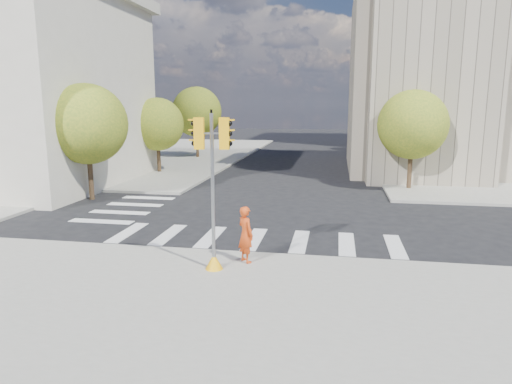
% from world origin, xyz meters
% --- Properties ---
extents(ground, '(160.00, 160.00, 0.00)m').
position_xyz_m(ground, '(0.00, 0.00, 0.00)').
color(ground, black).
rests_on(ground, ground).
extents(sidewalk_near, '(30.00, 14.00, 0.15)m').
position_xyz_m(sidewalk_near, '(0.00, -11.00, 0.07)').
color(sidewalk_near, gray).
rests_on(sidewalk_near, ground).
extents(sidewalk_far_left, '(28.00, 40.00, 0.15)m').
position_xyz_m(sidewalk_far_left, '(-20.00, 26.00, 0.07)').
color(sidewalk_far_left, gray).
rests_on(sidewalk_far_left, ground).
extents(civic_building, '(26.00, 16.00, 19.39)m').
position_xyz_m(civic_building, '(15.59, 19.12, 7.26)').
color(civic_building, gray).
rests_on(civic_building, ground).
extents(office_tower, '(20.00, 18.00, 30.00)m').
position_xyz_m(office_tower, '(22.00, 42.00, 15.00)').
color(office_tower, '#9EA0A3').
rests_on(office_tower, ground).
extents(tree_lw_near, '(4.40, 4.40, 6.41)m').
position_xyz_m(tree_lw_near, '(-10.50, 4.00, 4.20)').
color(tree_lw_near, '#382616').
rests_on(tree_lw_near, ground).
extents(tree_lw_mid, '(4.00, 4.00, 5.77)m').
position_xyz_m(tree_lw_mid, '(-10.50, 14.00, 3.76)').
color(tree_lw_mid, '#382616').
rests_on(tree_lw_mid, ground).
extents(tree_lw_far, '(4.80, 4.80, 6.95)m').
position_xyz_m(tree_lw_far, '(-10.50, 24.00, 4.54)').
color(tree_lw_far, '#382616').
rests_on(tree_lw_far, ground).
extents(tree_re_near, '(4.20, 4.20, 6.16)m').
position_xyz_m(tree_re_near, '(7.50, 10.00, 4.05)').
color(tree_re_near, '#382616').
rests_on(tree_re_near, ground).
extents(tree_re_mid, '(4.60, 4.60, 6.66)m').
position_xyz_m(tree_re_mid, '(7.50, 22.00, 4.35)').
color(tree_re_mid, '#382616').
rests_on(tree_re_mid, ground).
extents(tree_re_far, '(4.00, 4.00, 5.88)m').
position_xyz_m(tree_re_far, '(7.50, 34.00, 3.87)').
color(tree_re_far, '#382616').
rests_on(tree_re_far, ground).
extents(lamp_near, '(0.35, 0.18, 8.11)m').
position_xyz_m(lamp_near, '(8.00, 14.00, 4.58)').
color(lamp_near, black).
rests_on(lamp_near, sidewalk_far_right).
extents(lamp_far, '(0.35, 0.18, 8.11)m').
position_xyz_m(lamp_far, '(8.00, 28.00, 4.58)').
color(lamp_far, black).
rests_on(lamp_far, sidewalk_far_right).
extents(traffic_signal, '(1.08, 0.56, 4.98)m').
position_xyz_m(traffic_signal, '(-0.70, -5.89, 2.28)').
color(traffic_signal, '#F5AA0C').
rests_on(traffic_signal, sidewalk_near).
extents(photographer, '(0.80, 0.81, 1.88)m').
position_xyz_m(photographer, '(0.16, -5.05, 1.09)').
color(photographer, '#C63F12').
rests_on(photographer, sidewalk_near).
extents(planter_wall, '(6.01, 0.56, 0.50)m').
position_xyz_m(planter_wall, '(-14.50, 2.31, 0.40)').
color(planter_wall, silver).
rests_on(planter_wall, sidewalk_left_near).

